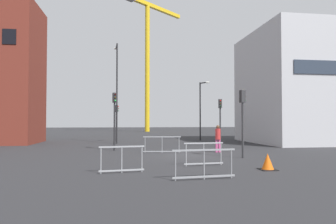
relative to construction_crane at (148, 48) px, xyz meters
name	(u,v)px	position (x,y,z in m)	size (l,w,h in m)	color
ground	(185,155)	(-0.72, -40.82, -16.27)	(160.00, 160.00, 0.00)	#28282B
office_block	(315,88)	(13.94, -31.82, -10.96)	(12.55, 10.51, 10.61)	#B7B7BC
construction_crane	(148,48)	(0.00, 0.00, 0.00)	(12.08, 10.67, 25.36)	gold
streetlamp_tall	(117,86)	(-5.17, -30.73, -10.97)	(0.44, 1.76, 9.22)	#232326
streetlamp_short	(201,106)	(3.67, -27.39, -12.58)	(0.80, 1.32, 6.22)	black
traffic_light_crosswalk	(115,112)	(-5.13, -37.44, -13.54)	(0.31, 0.39, 4.07)	#232326
traffic_light_far	(116,117)	(-5.25, -28.42, -13.80)	(0.38, 0.27, 3.65)	black
traffic_light_corner	(220,115)	(3.09, -35.81, -13.70)	(0.27, 0.38, 3.81)	#2D2D30
traffic_light_island	(243,112)	(2.17, -42.83, -13.69)	(0.39, 0.30, 3.82)	#2D2D30
pedestrian_walking	(218,136)	(1.73, -39.59, -15.21)	(0.34, 0.34, 1.80)	#D14C8C
safety_barrier_left_run	(162,144)	(-2.00, -39.48, -15.70)	(2.45, 0.37, 1.08)	gray
safety_barrier_rear	(204,164)	(-1.58, -48.63, -15.71)	(2.35, 0.29, 1.08)	gray
safety_barrier_mid_span	(204,154)	(-0.74, -45.33, -15.71)	(1.91, 0.25, 1.08)	#9EA0A5
safety_barrier_right_run	(122,159)	(-4.52, -46.80, -15.71)	(1.82, 0.29, 1.08)	#9EA0A5
traffic_cone_on_verge	(268,162)	(1.65, -46.91, -15.94)	(0.69, 0.69, 0.70)	black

